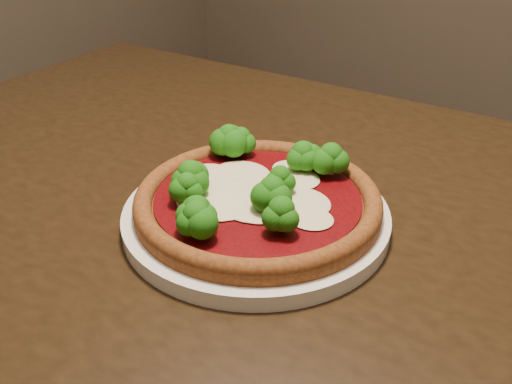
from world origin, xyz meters
The scene contains 3 objects.
dining_table centered at (-0.04, -0.19, 0.66)m, with size 1.34×0.94×0.75m.
plate centered at (-0.04, -0.21, 0.76)m, with size 0.30×0.30×0.02m, color white.
pizza centered at (-0.04, -0.21, 0.79)m, with size 0.27×0.27×0.06m.
Camera 1 is at (0.27, -0.65, 1.10)m, focal length 40.00 mm.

